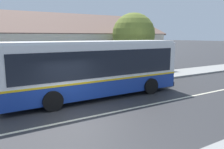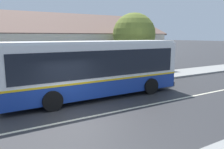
% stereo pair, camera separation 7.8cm
% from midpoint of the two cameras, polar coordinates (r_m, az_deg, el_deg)
% --- Properties ---
extents(ground_plane, '(300.00, 300.00, 0.00)m').
position_cam_midpoint_polar(ground_plane, '(9.85, -8.13, -11.39)').
color(ground_plane, '#2D2D30').
extents(sidewalk_far, '(60.00, 3.00, 0.15)m').
position_cam_midpoint_polar(sidewalk_far, '(15.32, -16.69, -3.63)').
color(sidewalk_far, gray).
rests_on(sidewalk_far, ground).
extents(lane_divider_stripe, '(60.00, 0.16, 0.01)m').
position_cam_midpoint_polar(lane_divider_stripe, '(9.84, -8.13, -11.36)').
color(lane_divider_stripe, beige).
rests_on(lane_divider_stripe, ground).
extents(community_building, '(25.37, 11.00, 6.93)m').
position_cam_midpoint_polar(community_building, '(22.67, -20.84, 5.37)').
color(community_building, beige).
rests_on(community_building, ground).
extents(transit_bus, '(10.61, 2.83, 3.29)m').
position_cam_midpoint_polar(transit_bus, '(12.83, -4.33, 1.86)').
color(transit_bus, navy).
rests_on(transit_bus, ground).
extents(bench_down_street, '(1.55, 0.51, 0.94)m').
position_cam_midpoint_polar(bench_down_street, '(14.36, -23.82, -2.98)').
color(bench_down_street, brown).
rests_on(bench_down_street, sidewalk_far).
extents(street_tree_primary, '(3.58, 3.58, 5.51)m').
position_cam_midpoint_polar(street_tree_primary, '(18.77, 5.89, 10.31)').
color(street_tree_primary, '#4C3828').
rests_on(street_tree_primary, ground).
extents(bus_stop_sign, '(0.36, 0.07, 2.40)m').
position_cam_midpoint_polar(bus_stop_sign, '(18.41, 12.11, 3.75)').
color(bus_stop_sign, gray).
rests_on(bus_stop_sign, sidewalk_far).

